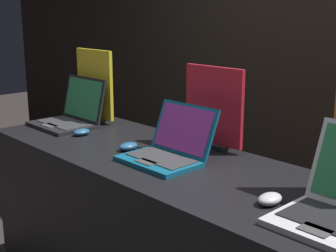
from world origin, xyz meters
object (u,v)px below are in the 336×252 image
laptop_front (70,115)px  promo_stand_front (95,87)px  mouse_front (81,132)px  mouse_back (270,199)px  promo_stand_middle (213,110)px  laptop_middle (169,148)px  mouse_middle (128,146)px

laptop_front → promo_stand_front: (0.00, 0.17, 0.14)m
mouse_front → mouse_back: mouse_back is taller
promo_stand_middle → laptop_middle: bearing=-90.0°
laptop_front → promo_stand_middle: size_ratio=0.94×
mouse_middle → mouse_back: same height
mouse_front → mouse_middle: (0.38, 0.01, 0.00)m
promo_stand_front → laptop_middle: (0.84, -0.21, -0.14)m
laptop_middle → mouse_middle: laptop_middle is taller
laptop_front → promo_stand_front: promo_stand_front is taller
laptop_front → mouse_front: laptop_front is taller
promo_stand_front → laptop_middle: bearing=-13.8°
laptop_front → mouse_middle: size_ratio=3.70×
promo_stand_front → mouse_back: bearing=-11.2°
laptop_front → promo_stand_middle: (0.84, 0.25, 0.12)m
promo_stand_front → mouse_middle: bearing=-21.6°
promo_stand_middle → promo_stand_front: bearing=-174.6°
laptop_middle → mouse_back: bearing=-7.4°
mouse_middle → mouse_back: bearing=-2.9°
mouse_middle → promo_stand_middle: 0.43m
mouse_front → mouse_middle: size_ratio=0.96×
mouse_front → mouse_middle: 0.38m
mouse_middle → promo_stand_middle: size_ratio=0.25×
promo_stand_front → promo_stand_middle: promo_stand_front is taller
laptop_front → laptop_middle: size_ratio=1.07×
laptop_front → mouse_middle: (0.61, -0.07, -0.04)m
promo_stand_middle → mouse_back: 0.70m
laptop_middle → mouse_middle: bearing=-171.9°
laptop_front → mouse_front: (0.23, -0.08, -0.04)m
promo_stand_front → promo_stand_middle: (0.84, 0.08, -0.02)m
mouse_middle → mouse_front: bearing=-178.7°
promo_stand_middle → mouse_front: bearing=-151.8°
mouse_middle → laptop_middle: bearing=8.1°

